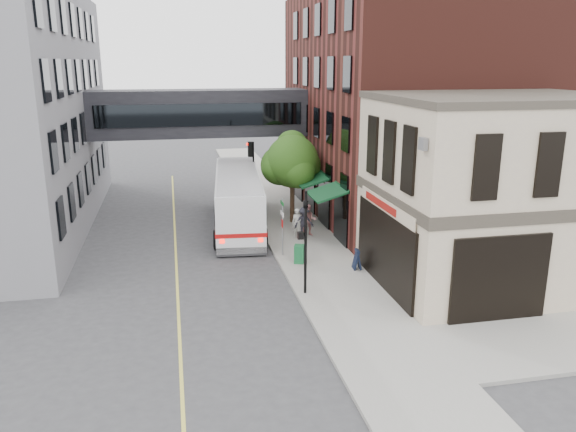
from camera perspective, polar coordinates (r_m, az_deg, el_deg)
name	(u,v)px	position (r m, az deg, el deg)	size (l,w,h in m)	color
ground	(307,317)	(22.65, 1.94, -10.17)	(120.00, 120.00, 0.00)	#38383A
sidewalk_main	(286,219)	(35.86, -0.22, -0.27)	(4.00, 60.00, 0.15)	gray
corner_building	(494,192)	(26.45, 20.22, 2.31)	(10.19, 8.12, 8.45)	beige
brick_building	(403,106)	(37.97, 11.56, 10.91)	(13.76, 18.00, 14.00)	#481D16
skyway_bridge	(199,113)	(38.02, -8.99, 10.30)	(14.00, 3.18, 3.00)	black
traffic_signal_near	(305,230)	(23.46, 1.73, -1.43)	(0.44, 0.22, 4.60)	black
traffic_signal_far	(251,161)	(37.74, -3.74, 5.57)	(0.53, 0.28, 4.50)	black
street_sign_pole	(282,222)	(28.45, -0.58, -0.59)	(0.08, 0.75, 3.00)	gray
street_tree	(291,161)	(34.30, 0.36, 5.58)	(3.80, 3.20, 5.60)	#382619
lane_marking	(175,246)	(31.39, -11.36, -3.03)	(0.12, 40.00, 0.01)	#D8CC4C
bus	(238,197)	(34.31, -5.10, 1.93)	(3.79, 12.16, 3.22)	white
pedestrian_a	(297,223)	(31.75, 0.94, -0.69)	(0.59, 0.39, 1.63)	silver
pedestrian_b	(309,220)	(31.95, 2.11, -0.43)	(0.88, 0.69, 1.82)	tan
pedestrian_c	(304,222)	(31.65, 1.63, -0.63)	(1.13, 0.65, 1.75)	#212129
newspaper_box	(299,254)	(27.72, 1.14, -3.88)	(0.46, 0.41, 0.93)	#145A2E
sandwich_board	(357,259)	(27.16, 7.02, -4.38)	(0.35, 0.54, 0.96)	black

